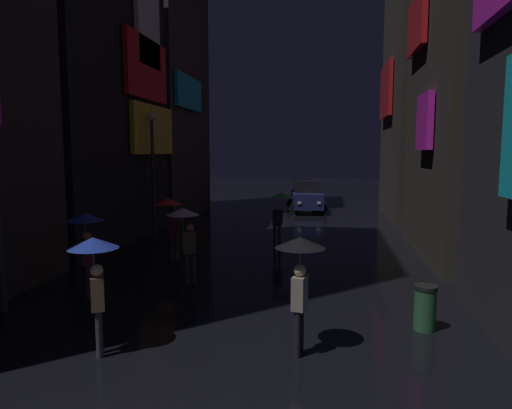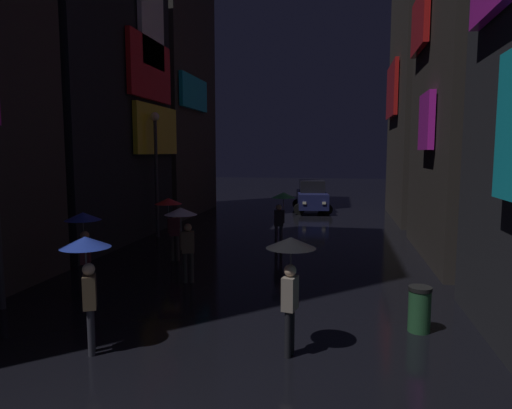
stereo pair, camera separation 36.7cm
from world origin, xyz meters
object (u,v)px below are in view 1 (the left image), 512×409
at_px(car_distant, 306,197).
at_px(streetlamp_left_far, 153,159).
at_px(pedestrian_far_right_black, 300,262).
at_px(pedestrian_midstreet_left_clear, 185,224).
at_px(pedestrian_near_crossing_green, 280,204).
at_px(pedestrian_midstreet_centre_red, 170,212).
at_px(trash_bin, 425,308).
at_px(pedestrian_foreground_left_blue, 86,231).
at_px(pedestrian_foreground_right_blue, 95,263).

bearing_deg(car_distant, streetlamp_left_far, -122.01).
bearing_deg(car_distant, pedestrian_far_right_black, -87.48).
bearing_deg(pedestrian_midstreet_left_clear, pedestrian_near_crossing_green, 68.04).
xyz_separation_m(pedestrian_far_right_black, car_distant, (-0.87, 19.82, -0.74)).
xyz_separation_m(pedestrian_midstreet_centre_red, trash_bin, (7.14, -4.81, -1.20)).
relative_size(pedestrian_midstreet_centre_red, pedestrian_foreground_left_blue, 1.00).
bearing_deg(pedestrian_midstreet_centre_red, pedestrian_foreground_left_blue, -101.65).
height_order(pedestrian_foreground_right_blue, car_distant, pedestrian_foreground_right_blue).
height_order(pedestrian_midstreet_centre_red, pedestrian_foreground_left_blue, same).
distance_m(pedestrian_foreground_left_blue, car_distant, 18.04).
height_order(pedestrian_foreground_right_blue, streetlamp_left_far, streetlamp_left_far).
bearing_deg(streetlamp_left_far, trash_bin, -43.48).
distance_m(pedestrian_midstreet_left_clear, car_distant, 16.17).
xyz_separation_m(pedestrian_near_crossing_green, pedestrian_foreground_left_blue, (-4.16, -6.60, 0.00)).
xyz_separation_m(pedestrian_midstreet_centre_red, pedestrian_near_crossing_green, (3.37, 2.73, 0.00)).
bearing_deg(streetlamp_left_far, pedestrian_midstreet_left_clear, -61.71).
height_order(pedestrian_foreground_right_blue, pedestrian_foreground_left_blue, same).
bearing_deg(pedestrian_midstreet_left_clear, streetlamp_left_far, 118.29).
height_order(pedestrian_midstreet_centre_red, pedestrian_near_crossing_green, same).
bearing_deg(pedestrian_midstreet_left_clear, pedestrian_far_right_black, -48.84).
bearing_deg(pedestrian_foreground_right_blue, car_distant, 82.39).
bearing_deg(pedestrian_far_right_black, trash_bin, 30.66).
xyz_separation_m(car_distant, trash_bin, (3.34, -18.36, -0.46)).
xyz_separation_m(pedestrian_near_crossing_green, streetlamp_left_far, (-5.52, 1.28, 1.65)).
distance_m(pedestrian_midstreet_left_clear, pedestrian_foreground_right_blue, 4.48).
bearing_deg(streetlamp_left_far, car_distant, 57.99).
height_order(pedestrian_foreground_left_blue, trash_bin, pedestrian_foreground_left_blue).
xyz_separation_m(pedestrian_foreground_left_blue, car_distant, (4.60, 17.42, -0.74)).
xyz_separation_m(pedestrian_far_right_black, pedestrian_foreground_right_blue, (-3.60, -0.61, 0.00)).
distance_m(pedestrian_foreground_right_blue, streetlamp_left_far, 11.48).
height_order(pedestrian_midstreet_centre_red, pedestrian_midstreet_left_clear, same).
xyz_separation_m(pedestrian_midstreet_left_clear, trash_bin, (5.85, -2.40, -1.20)).
distance_m(pedestrian_foreground_left_blue, streetlamp_left_far, 8.17).
height_order(pedestrian_far_right_black, trash_bin, pedestrian_far_right_black).
height_order(pedestrian_foreground_left_blue, streetlamp_left_far, streetlamp_left_far).
bearing_deg(streetlamp_left_far, pedestrian_foreground_right_blue, -73.46).
height_order(pedestrian_midstreet_centre_red, pedestrian_foreground_right_blue, same).
height_order(car_distant, streetlamp_left_far, streetlamp_left_far).
bearing_deg(pedestrian_midstreet_centre_red, pedestrian_midstreet_left_clear, -61.65).
relative_size(pedestrian_near_crossing_green, car_distant, 0.49).
distance_m(pedestrian_near_crossing_green, trash_bin, 8.51).
height_order(car_distant, trash_bin, car_distant).
relative_size(pedestrian_midstreet_centre_red, pedestrian_midstreet_left_clear, 1.00).
distance_m(pedestrian_near_crossing_green, pedestrian_foreground_left_blue, 7.81).
xyz_separation_m(pedestrian_midstreet_centre_red, pedestrian_foreground_left_blue, (-0.80, -3.87, 0.00)).
bearing_deg(pedestrian_foreground_left_blue, trash_bin, -6.72).
xyz_separation_m(pedestrian_foreground_right_blue, car_distant, (2.73, 20.43, -0.74)).
bearing_deg(car_distant, pedestrian_foreground_left_blue, -104.80).
height_order(pedestrian_midstreet_left_clear, pedestrian_foreground_left_blue, same).
bearing_deg(pedestrian_foreground_left_blue, streetlamp_left_far, 99.78).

